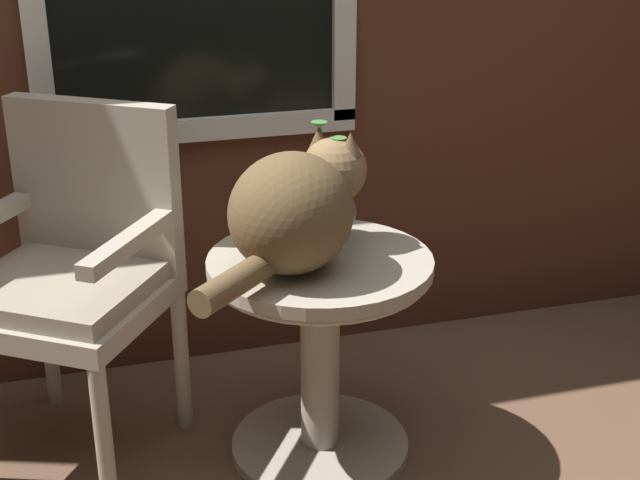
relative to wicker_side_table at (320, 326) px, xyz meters
name	(u,v)px	position (x,y,z in m)	size (l,w,h in m)	color
wicker_side_table	(320,326)	(0.00, 0.00, 0.00)	(0.60, 0.60, 0.60)	#B2A893
wicker_chair	(74,264)	(-0.62, 0.23, 0.16)	(0.67, 0.67, 0.97)	#B2A893
cat	(296,208)	(-0.07, -0.04, 0.36)	(0.54, 0.52, 0.32)	brown
pewter_vase_with_ivy	(333,206)	(0.07, 0.13, 0.29)	(0.13, 0.13, 0.33)	gray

